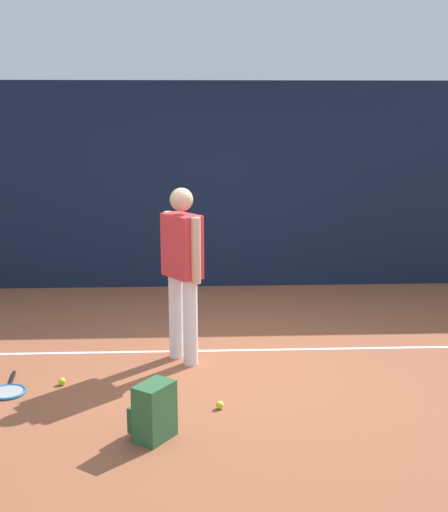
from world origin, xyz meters
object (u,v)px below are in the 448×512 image
(tennis_player, at_px, (182,265))
(tennis_ball_near_player, at_px, (220,405))
(tennis_ball_by_fence, at_px, (62,381))
(backpack, at_px, (153,412))
(tennis_racket, at_px, (8,391))

(tennis_player, bearing_deg, tennis_ball_near_player, -20.11)
(tennis_ball_near_player, xyz_separation_m, tennis_ball_by_fence, (-1.39, 0.55, 0.00))
(tennis_player, height_order, backpack, tennis_player)
(tennis_player, distance_m, tennis_racket, 1.92)
(tennis_player, xyz_separation_m, tennis_ball_near_player, (0.31, -1.09, -0.93))
(tennis_racket, distance_m, tennis_ball_near_player, 1.89)
(tennis_ball_by_fence, bearing_deg, tennis_ball_near_player, -21.46)
(tennis_player, height_order, tennis_ball_near_player, tennis_player)
(backpack, xyz_separation_m, tennis_ball_by_fence, (-0.88, 1.02, -0.18))
(backpack, xyz_separation_m, tennis_ball_near_player, (0.52, 0.47, -0.18))
(tennis_ball_near_player, bearing_deg, tennis_player, 106.00)
(tennis_ball_near_player, distance_m, tennis_ball_by_fence, 1.50)
(tennis_player, height_order, tennis_ball_by_fence, tennis_player)
(tennis_ball_near_player, bearing_deg, backpack, -137.48)
(tennis_player, bearing_deg, backpack, -43.52)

